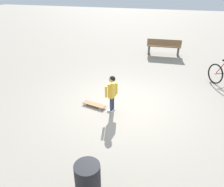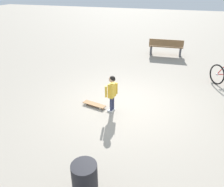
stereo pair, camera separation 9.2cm
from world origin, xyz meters
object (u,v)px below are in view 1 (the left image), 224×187
skateboard (94,104)px  trash_bin (88,182)px  street_bench (164,46)px  child_person (112,90)px

skateboard → trash_bin: bearing=-71.2°
skateboard → street_bench: 5.85m
skateboard → child_person: bearing=-9.9°
street_bench → trash_bin: bearing=-93.6°
street_bench → child_person: bearing=-99.3°
child_person → trash_bin: (0.41, -2.77, -0.29)m
child_person → street_bench: size_ratio=0.66×
child_person → skateboard: (-0.57, 0.10, -0.60)m
skateboard → street_bench: street_bench is taller
child_person → skateboard: size_ratio=1.46×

